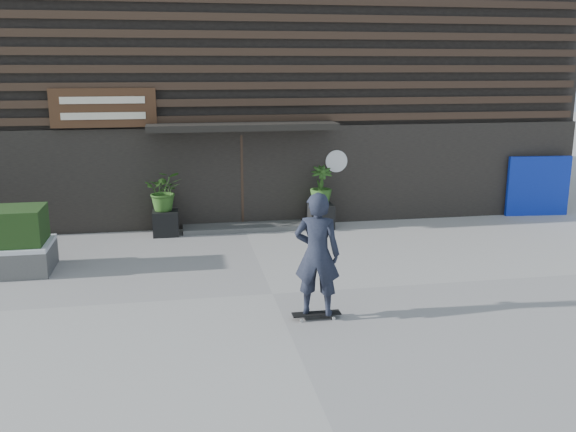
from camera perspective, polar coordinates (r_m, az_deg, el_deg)
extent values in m
plane|color=#A29F99|center=(11.18, -1.42, -7.12)|extent=(80.00, 80.00, 0.00)
cube|color=#484846|center=(15.52, -4.03, -1.00)|extent=(3.00, 0.80, 0.12)
cube|color=black|center=(15.19, -11.10, -0.61)|extent=(0.60, 0.60, 0.60)
imported|color=#2D591E|center=(15.02, -11.23, 2.28)|extent=(0.86, 0.75, 0.96)
cube|color=black|center=(15.58, 3.00, -0.01)|extent=(0.60, 0.60, 0.60)
imported|color=#2D591E|center=(15.42, 3.04, 2.81)|extent=(0.54, 0.54, 0.96)
cube|color=#0C22A4|center=(18.09, 21.86, 2.55)|extent=(1.72, 0.27, 1.61)
cube|color=black|center=(20.41, -5.92, 13.61)|extent=(18.00, 10.00, 8.00)
cube|color=black|center=(15.60, -4.24, 3.55)|extent=(18.00, 0.12, 2.50)
cube|color=#38281E|center=(15.36, -4.31, 8.85)|extent=(17.60, 0.08, 0.18)
cube|color=#38281E|center=(15.33, -4.33, 10.31)|extent=(17.60, 0.08, 0.18)
cube|color=#38281E|center=(15.31, -4.36, 11.77)|extent=(17.60, 0.08, 0.18)
cube|color=#38281E|center=(15.31, -4.39, 13.24)|extent=(17.60, 0.08, 0.18)
cube|color=#38281E|center=(15.31, -4.41, 14.71)|extent=(17.60, 0.08, 0.18)
cube|color=#38281E|center=(15.32, -4.44, 16.18)|extent=(17.60, 0.08, 0.18)
cube|color=#38281E|center=(15.35, -4.47, 17.64)|extent=(17.60, 0.08, 0.18)
cube|color=black|center=(14.99, -4.14, 8.16)|extent=(4.50, 1.00, 0.15)
cube|color=black|center=(15.77, -4.29, 3.29)|extent=(2.40, 0.30, 2.30)
cube|color=#38281E|center=(15.60, -4.22, 3.18)|extent=(0.06, 0.10, 2.30)
cube|color=#472B19|center=(15.26, -16.50, 9.44)|extent=(2.40, 0.10, 0.90)
cube|color=beige|center=(15.18, -16.57, 10.10)|extent=(1.90, 0.02, 0.16)
cube|color=beige|center=(15.20, -16.48, 8.75)|extent=(1.90, 0.02, 0.16)
cylinder|color=white|center=(15.89, 4.44, 5.01)|extent=(0.56, 0.03, 0.56)
cube|color=black|center=(10.12, 2.61, -8.89)|extent=(0.78, 0.20, 0.02)
cylinder|color=#A2A39E|center=(10.00, 1.26, -9.52)|extent=(0.06, 0.03, 0.06)
cylinder|color=#A4A49F|center=(10.18, 1.03, -9.08)|extent=(0.06, 0.03, 0.06)
cylinder|color=beige|center=(10.10, 4.19, -9.29)|extent=(0.06, 0.03, 0.06)
cylinder|color=#A3A39F|center=(10.28, 3.91, -8.87)|extent=(0.06, 0.03, 0.06)
imported|color=black|center=(9.78, 2.67, -3.49)|extent=(0.84, 0.68, 1.97)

